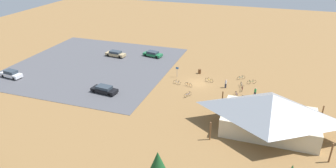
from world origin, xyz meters
The scene contains 21 objects.
ground centered at (0.00, 0.00, 0.00)m, with size 160.00×160.00×0.00m, color olive.
parking_lot_asphalt centered at (23.86, -1.84, 0.03)m, with size 33.38×33.85×0.05m, color #4C4C51.
bike_pavilion centered at (-13.33, 12.42, 3.15)m, with size 15.19×10.17×5.72m.
trash_bin centered at (0.79, -4.87, 0.45)m, with size 0.60×0.60×0.90m, color brown.
lot_sign centered at (4.64, -1.70, 1.41)m, with size 0.56×0.08×2.20m.
bicycle_orange_front_row centered at (1.32, 1.85, 0.36)m, with size 1.55×0.66×0.78m.
bicycle_white_yard_right centered at (-8.04, -1.21, 0.40)m, with size 0.60×1.68×0.91m.
bicycle_blue_edge_north centered at (0.35, 5.93, 0.38)m, with size 0.88×1.57×0.86m.
bicycle_teal_by_bin centered at (-7.61, -4.53, 0.37)m, with size 1.42×1.15×0.81m.
bicycle_black_back_row centered at (-8.54, 4.38, 0.38)m, with size 0.78×1.57×0.86m.
bicycle_purple_yard_front centered at (-7.65, 2.99, 0.36)m, with size 0.72×1.59×0.80m.
bicycle_silver_near_sign centered at (3.65, 1.56, 0.36)m, with size 1.60×0.64×0.80m.
bicycle_red_lone_east centered at (-8.41, 0.50, 0.39)m, with size 0.48×1.76×0.90m.
bicycle_green_mid_cluster centered at (-9.75, -3.07, 0.39)m, with size 1.63×0.89×0.85m.
bicycle_yellow_trailside centered at (-1.94, -1.32, 0.38)m, with size 1.68×0.56×0.89m.
car_white_aisle_side centered at (35.68, 9.14, 0.78)m, with size 4.65×2.24×1.50m.
car_black_by_curb centered at (14.84, 9.27, 0.70)m, with size 4.97×2.42×1.29m.
car_tan_far_end centered at (21.80, -8.46, 0.72)m, with size 4.91×2.23×1.33m.
car_green_near_entry centered at (13.56, -11.25, 0.68)m, with size 4.76×2.66×1.24m.
visitor_at_bikes centered at (-10.74, 2.29, 0.92)m, with size 0.37×0.40×1.75m.
visitor_crossing_yard centered at (-5.32, 0.20, 0.86)m, with size 0.36×0.36×1.64m.
Camera 1 is at (-11.74, 52.49, 24.76)m, focal length 33.04 mm.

